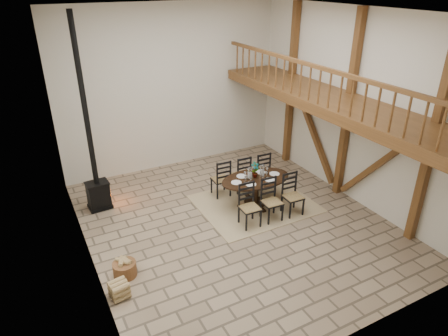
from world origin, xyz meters
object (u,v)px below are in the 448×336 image
wood_stove (95,169)px  log_stack (119,290)px  log_basket (125,269)px  dining_table (255,191)px

wood_stove → log_stack: size_ratio=12.60×
log_basket → log_stack: bearing=-114.9°
log_stack → log_basket: bearing=65.1°
dining_table → wood_stove: bearing=157.1°
dining_table → wood_stove: wood_stove is taller
wood_stove → log_stack: 3.68m
wood_stove → log_stack: (-0.39, -3.53, -0.97)m
wood_stove → log_basket: size_ratio=10.32×
wood_stove → log_basket: (-0.13, -2.97, -0.97)m
log_basket → dining_table: bearing=16.8°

